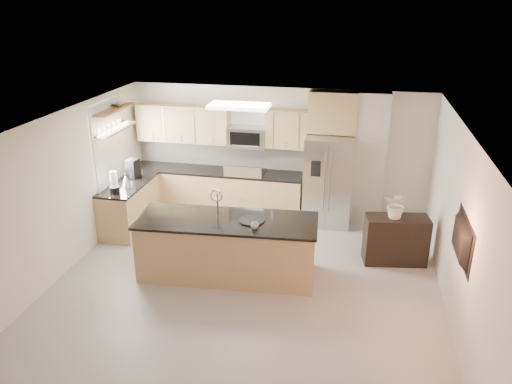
% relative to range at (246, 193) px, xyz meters
% --- Properties ---
extents(floor, '(6.50, 6.50, 0.00)m').
position_rel_range_xyz_m(floor, '(0.60, -2.92, -0.47)').
color(floor, '#A3A19B').
rests_on(floor, ground).
extents(ceiling, '(6.00, 6.50, 0.02)m').
position_rel_range_xyz_m(ceiling, '(0.60, -2.92, 2.13)').
color(ceiling, silver).
rests_on(ceiling, wall_back).
extents(wall_back, '(6.00, 0.02, 2.60)m').
position_rel_range_xyz_m(wall_back, '(0.60, 0.33, 0.83)').
color(wall_back, silver).
rests_on(wall_back, floor).
extents(wall_front, '(6.00, 0.02, 2.60)m').
position_rel_range_xyz_m(wall_front, '(0.60, -6.17, 0.83)').
color(wall_front, silver).
rests_on(wall_front, floor).
extents(wall_left, '(0.02, 6.50, 2.60)m').
position_rel_range_xyz_m(wall_left, '(-2.40, -2.92, 0.83)').
color(wall_left, silver).
rests_on(wall_left, floor).
extents(wall_right, '(0.02, 6.50, 2.60)m').
position_rel_range_xyz_m(wall_right, '(3.60, -2.92, 0.83)').
color(wall_right, silver).
rests_on(wall_right, floor).
extents(back_counter, '(3.55, 0.66, 1.44)m').
position_rel_range_xyz_m(back_counter, '(-0.63, 0.01, -0.00)').
color(back_counter, tan).
rests_on(back_counter, floor).
extents(left_counter, '(0.66, 1.50, 0.92)m').
position_rel_range_xyz_m(left_counter, '(-2.07, -1.07, -0.01)').
color(left_counter, tan).
rests_on(left_counter, floor).
extents(range, '(0.76, 0.64, 1.14)m').
position_rel_range_xyz_m(range, '(0.00, 0.00, 0.00)').
color(range, black).
rests_on(range, floor).
extents(upper_cabinets, '(3.50, 0.33, 0.75)m').
position_rel_range_xyz_m(upper_cabinets, '(-0.70, 0.16, 1.35)').
color(upper_cabinets, tan).
rests_on(upper_cabinets, wall_back).
extents(microwave, '(0.76, 0.40, 0.40)m').
position_rel_range_xyz_m(microwave, '(0.00, 0.12, 1.16)').
color(microwave, '#B0B0B3').
rests_on(microwave, upper_cabinets).
extents(refrigerator, '(0.92, 0.78, 1.78)m').
position_rel_range_xyz_m(refrigerator, '(1.66, -0.05, 0.42)').
color(refrigerator, '#B0B0B3').
rests_on(refrigerator, floor).
extents(partition_column, '(0.60, 0.30, 2.60)m').
position_rel_range_xyz_m(partition_column, '(2.42, 0.18, 0.83)').
color(partition_column, beige).
rests_on(partition_column, floor).
extents(window, '(0.04, 1.15, 1.65)m').
position_rel_range_xyz_m(window, '(-2.38, -1.07, 1.18)').
color(window, white).
rests_on(window, wall_left).
extents(shelf_lower, '(0.30, 1.20, 0.04)m').
position_rel_range_xyz_m(shelf_lower, '(-2.25, -0.97, 1.48)').
color(shelf_lower, brown).
rests_on(shelf_lower, wall_left).
extents(shelf_upper, '(0.30, 1.20, 0.04)m').
position_rel_range_xyz_m(shelf_upper, '(-2.25, -0.97, 1.85)').
color(shelf_upper, brown).
rests_on(shelf_upper, wall_left).
extents(ceiling_fixture, '(1.00, 0.50, 0.06)m').
position_rel_range_xyz_m(ceiling_fixture, '(0.20, -1.32, 2.09)').
color(ceiling_fixture, white).
rests_on(ceiling_fixture, ceiling).
extents(island, '(2.91, 1.22, 1.41)m').
position_rel_range_xyz_m(island, '(0.24, -2.39, 0.02)').
color(island, tan).
rests_on(island, floor).
extents(credenza, '(1.10, 0.59, 0.83)m').
position_rel_range_xyz_m(credenza, '(2.92, -1.41, -0.06)').
color(credenza, black).
rests_on(credenza, floor).
extents(cup, '(0.13, 0.13, 0.09)m').
position_rel_range_xyz_m(cup, '(0.74, -2.61, 0.56)').
color(cup, silver).
rests_on(cup, island).
extents(platter, '(0.52, 0.52, 0.02)m').
position_rel_range_xyz_m(platter, '(0.63, -2.36, 0.52)').
color(platter, black).
rests_on(platter, island).
extents(blender, '(0.18, 0.18, 0.42)m').
position_rel_range_xyz_m(blender, '(-2.07, -1.57, 0.63)').
color(blender, black).
rests_on(blender, left_counter).
extents(kettle, '(0.21, 0.21, 0.26)m').
position_rel_range_xyz_m(kettle, '(-2.02, -1.21, 0.56)').
color(kettle, '#B0B0B3').
rests_on(kettle, left_counter).
extents(coffee_maker, '(0.23, 0.27, 0.37)m').
position_rel_range_xyz_m(coffee_maker, '(-2.09, -0.74, 0.63)').
color(coffee_maker, black).
rests_on(coffee_maker, left_counter).
extents(bowl, '(0.36, 0.36, 0.08)m').
position_rel_range_xyz_m(bowl, '(-2.25, -0.76, 1.90)').
color(bowl, '#B0B0B3').
rests_on(bowl, shelf_upper).
extents(flower_vase, '(0.79, 0.75, 0.70)m').
position_rel_range_xyz_m(flower_vase, '(2.88, -1.44, 0.71)').
color(flower_vase, white).
rests_on(flower_vase, credenza).
extents(television, '(0.14, 1.08, 0.62)m').
position_rel_range_xyz_m(television, '(3.51, -3.12, 0.88)').
color(television, black).
rests_on(television, wall_right).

